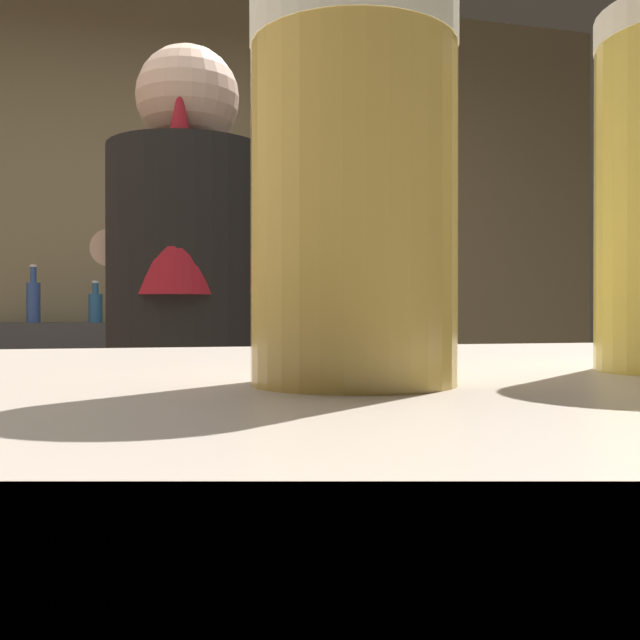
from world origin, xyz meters
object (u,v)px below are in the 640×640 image
Objects in this scene: bottle_soy at (166,306)px; bartender at (188,379)px; bottle_vinegar at (33,300)px; bottle_olive_oil at (95,306)px; bottle_hot_sauce at (147,304)px; knife_block at (409,351)px; chefs_knife at (279,389)px; pint_glass_near at (354,193)px.

bartender is at bearing -91.10° from bottle_soy.
bottle_vinegar is at bearing -166.16° from bottle_soy.
bottle_olive_oil is 0.32m from bottle_soy.
bartender reaches higher than bottle_hot_sauce.
bottle_vinegar reaches higher than bottle_hot_sauce.
bartender is at bearing -151.14° from knife_block.
bartender reaches higher than bottle_olive_oil.
bottle_hot_sauce is (-0.33, 1.35, 0.26)m from chefs_knife.
bottle_vinegar is 0.25m from bottle_olive_oil.
knife_block is 1.60m from bottle_olive_oil.
bottle_soy is (0.55, 0.14, -0.02)m from bottle_vinegar.
chefs_knife is 1.29× the size of bottle_soy.
bottle_soy is at bearing 88.62° from pint_glass_near.
bartender is 6.94× the size of bottle_vinegar.
bottle_vinegar reaches higher than bottle_soy.
bottle_soy is at bearing 12.38° from bartender.
bartender reaches higher than bottle_soy.
bottle_vinegar is at bearing 99.21° from pint_glass_near.
bottle_hot_sauce reaches higher than chefs_knife.
bottle_olive_oil is (-0.92, 1.30, 0.14)m from knife_block.
bottle_vinegar is at bearing 132.48° from knife_block.
chefs_knife is at bearing 79.37° from pint_glass_near.
knife_block is at bearing -47.52° from bottle_vinegar.
bottle_hot_sauce is at bearing 15.20° from bartender.
knife_block is at bearing -66.39° from bottle_soy.
pint_glass_near is 3.06m from bottle_hot_sauce.
bottle_hot_sauce is 0.24m from bottle_olive_oil.
bartender reaches higher than bottle_vinegar.
bottle_vinegar is at bearing 31.04° from bartender.
bottle_olive_oil is (-0.23, 2.97, -0.00)m from pint_glass_near.
bottle_olive_oil is 0.97× the size of bottle_soy.
pint_glass_near is 0.72× the size of bottle_olive_oil.
bottle_soy is at bearing 13.84° from bottle_vinegar.
bottle_olive_oil is at bearing -160.30° from bottle_soy.
bottle_vinegar is 0.48m from bottle_hot_sauce.
pint_glass_near is 2.98m from bottle_vinegar.
bottle_olive_oil is at bearing 130.00° from chefs_knife.
pint_glass_near is at bearing -168.28° from bartender.
bartender is 12.98× the size of pint_glass_near.
bottle_vinegar is at bearing -165.66° from bottle_hot_sauce.
bottle_hot_sauce is 0.09m from bottle_soy.
pint_glass_near is 0.60× the size of bottle_hot_sauce.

